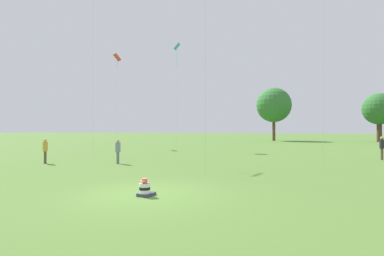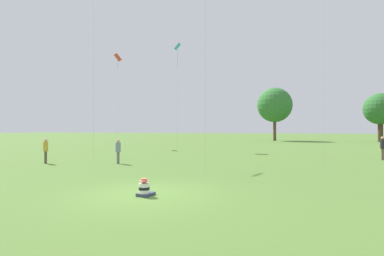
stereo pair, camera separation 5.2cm
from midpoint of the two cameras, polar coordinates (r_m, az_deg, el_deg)
ground_plane at (r=10.47m, az=-8.73°, el=-12.33°), size 300.00×300.00×0.00m
seated_toddler at (r=10.13m, az=-8.86°, el=-11.39°), size 0.51×0.60×0.60m
person_standing_0 at (r=21.31m, az=-26.04°, el=-3.52°), size 0.36×0.36×1.59m
person_standing_1 at (r=25.22m, az=32.59°, el=-2.88°), size 0.35×0.35×1.67m
person_standing_2 at (r=19.59m, az=-13.82°, el=-3.97°), size 0.44×0.44×1.54m
kite_4 at (r=34.32m, az=-2.73°, el=14.38°), size 0.67×0.91×11.71m
kite_6 at (r=39.35m, az=-13.91°, el=12.44°), size 1.25×1.19×11.54m
distant_tree_0 at (r=60.20m, az=32.26°, el=3.07°), size 5.36×5.36×8.34m
distant_tree_1 at (r=58.72m, az=15.49°, el=4.23°), size 6.53×6.53×10.02m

